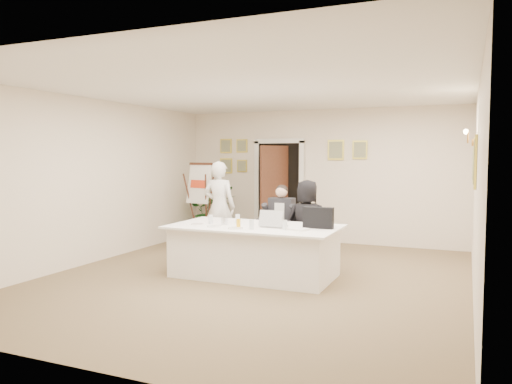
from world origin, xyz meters
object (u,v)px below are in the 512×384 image
at_px(flip_chart, 202,207).
at_px(laptop_bag, 318,218).
at_px(paper_stack, 298,229).
at_px(laptop, 274,217).
at_px(oj_glass, 238,223).
at_px(steel_jug, 224,221).
at_px(standing_man, 219,207).
at_px(standing_woman, 307,224).
at_px(potted_palm, 213,211).
at_px(conference_table, 254,251).
at_px(seated_man, 281,223).

bearing_deg(flip_chart, laptop_bag, -34.31).
bearing_deg(paper_stack, laptop, 156.89).
bearing_deg(oj_glass, paper_stack, 8.05).
relative_size(flip_chart, steel_jug, 14.97).
distance_m(flip_chart, standing_man, 1.11).
height_order(laptop_bag, steel_jug, laptop_bag).
xyz_separation_m(standing_woman, laptop, (-0.24, -0.87, 0.19)).
bearing_deg(laptop, paper_stack, -22.31).
bearing_deg(oj_glass, potted_palm, 123.34).
distance_m(flip_chart, potted_palm, 0.88).
relative_size(conference_table, oj_glass, 19.56).
bearing_deg(laptop, laptop_bag, 9.78).
height_order(conference_table, standing_woman, standing_woman).
distance_m(laptop_bag, steel_jug, 1.44).
relative_size(seated_man, laptop_bag, 3.06).
bearing_deg(flip_chart, paper_stack, -39.77).
relative_size(standing_man, paper_stack, 6.32).
xyz_separation_m(standing_woman, potted_palm, (-2.90, 2.20, -0.14)).
xyz_separation_m(paper_stack, steel_jug, (-1.21, 0.08, 0.04)).
bearing_deg(standing_man, potted_palm, -62.06).
xyz_separation_m(conference_table, oj_glass, (-0.13, -0.30, 0.45)).
bearing_deg(paper_stack, seated_man, 119.91).
xyz_separation_m(conference_table, standing_woman, (0.56, 0.88, 0.33)).
distance_m(standing_man, standing_woman, 2.01).
relative_size(standing_man, standing_woman, 1.20).
bearing_deg(laptop, seated_man, 105.81).
relative_size(seated_man, laptop, 3.59).
height_order(laptop, steel_jug, laptop).
height_order(standing_woman, laptop, standing_woman).
relative_size(conference_table, standing_woman, 1.76).
bearing_deg(paper_stack, oj_glass, -171.95).
xyz_separation_m(flip_chart, laptop, (2.47, -2.23, 0.15)).
relative_size(potted_palm, laptop_bag, 2.64).
xyz_separation_m(standing_man, paper_stack, (2.11, -1.65, -0.07)).
distance_m(standing_woman, laptop, 0.92).
distance_m(laptop_bag, oj_glass, 1.17).
distance_m(seated_man, potted_palm, 3.11).
xyz_separation_m(standing_woman, paper_stack, (0.19, -1.06, 0.07)).
xyz_separation_m(standing_man, laptop_bag, (2.32, -1.36, 0.07)).
bearing_deg(oj_glass, laptop, 35.01).
relative_size(potted_palm, oj_glass, 8.97).
height_order(oj_glass, steel_jug, oj_glass).
bearing_deg(steel_jug, standing_woman, 43.73).
distance_m(flip_chart, standing_woman, 3.03).
bearing_deg(flip_chart, laptop, -42.10).
bearing_deg(steel_jug, oj_glass, -31.82).
xyz_separation_m(conference_table, potted_palm, (-2.35, 3.07, 0.19)).
distance_m(conference_table, flip_chart, 3.13).
distance_m(flip_chart, laptop, 3.33).
xyz_separation_m(conference_table, standing_man, (-1.36, 1.47, 0.47)).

